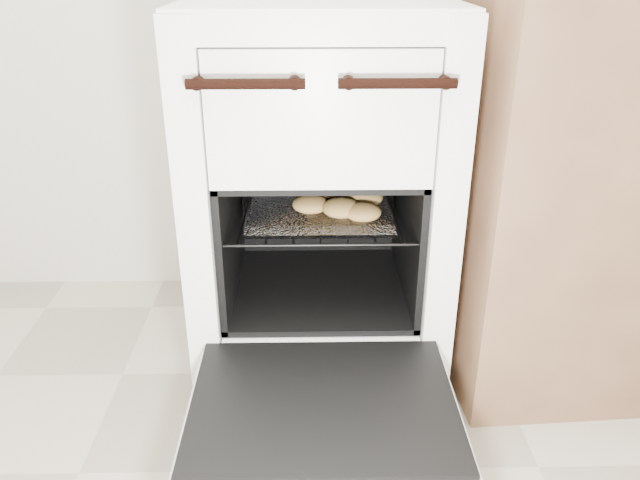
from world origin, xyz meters
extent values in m
cube|color=white|center=(0.19, 1.18, 0.46)|extent=(0.60, 0.64, 0.92)
cylinder|color=black|center=(0.05, 0.84, 0.80)|extent=(0.22, 0.02, 0.02)
cylinder|color=black|center=(0.33, 0.84, 0.80)|extent=(0.22, 0.02, 0.02)
cube|color=black|center=(0.19, 0.66, 0.21)|extent=(0.52, 0.40, 0.02)
cube|color=white|center=(0.19, 0.66, 0.19)|extent=(0.54, 0.42, 0.02)
cylinder|color=black|center=(-0.02, 1.10, 0.44)|extent=(0.01, 0.42, 0.01)
cylinder|color=black|center=(0.41, 1.10, 0.44)|extent=(0.01, 0.42, 0.01)
cylinder|color=black|center=(0.19, 0.90, 0.44)|extent=(0.43, 0.01, 0.01)
cylinder|color=black|center=(0.19, 1.30, 0.44)|extent=(0.43, 0.01, 0.01)
cylinder|color=black|center=(0.01, 1.10, 0.44)|extent=(0.01, 0.40, 0.01)
cylinder|color=black|center=(0.07, 1.10, 0.44)|extent=(0.01, 0.40, 0.01)
cylinder|color=black|center=(0.13, 1.10, 0.44)|extent=(0.01, 0.40, 0.01)
cylinder|color=black|center=(0.19, 1.10, 0.44)|extent=(0.01, 0.40, 0.01)
cylinder|color=black|center=(0.25, 1.10, 0.44)|extent=(0.01, 0.40, 0.01)
cylinder|color=black|center=(0.31, 1.10, 0.44)|extent=(0.01, 0.40, 0.01)
cylinder|color=black|center=(0.37, 1.10, 0.44)|extent=(0.01, 0.40, 0.01)
cube|color=white|center=(0.19, 1.08, 0.45)|extent=(0.34, 0.30, 0.01)
ellipsoid|color=tan|center=(0.24, 1.04, 0.48)|extent=(0.10, 0.10, 0.04)
ellipsoid|color=tan|center=(0.30, 1.11, 0.48)|extent=(0.13, 0.13, 0.05)
ellipsoid|color=tan|center=(0.27, 1.17, 0.47)|extent=(0.10, 0.10, 0.04)
ellipsoid|color=tan|center=(0.29, 1.02, 0.47)|extent=(0.12, 0.12, 0.04)
ellipsoid|color=tan|center=(0.20, 1.17, 0.47)|extent=(0.13, 0.13, 0.04)
ellipsoid|color=tan|center=(0.17, 1.07, 0.47)|extent=(0.11, 0.11, 0.04)
cube|color=brown|center=(1.02, 1.18, 0.50)|extent=(1.03, 0.72, 0.99)
camera|label=1|loc=(0.17, -0.32, 1.03)|focal=35.00mm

